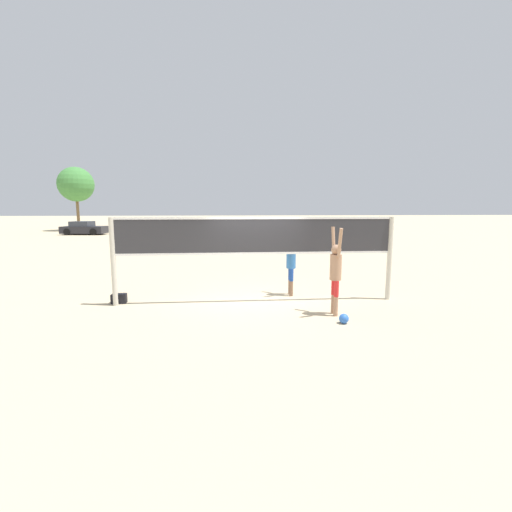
{
  "coord_description": "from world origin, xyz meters",
  "views": [
    {
      "loc": [
        -0.77,
        -9.24,
        2.63
      ],
      "look_at": [
        0.0,
        0.0,
        1.3
      ],
      "focal_mm": 24.0,
      "sensor_mm": 36.0,
      "label": 1
    }
  ],
  "objects_px": {
    "volleyball_net": "(256,244)",
    "parked_car_mid": "(84,229)",
    "parked_car_near": "(340,227)",
    "player_spiker": "(336,269)",
    "player_blocker": "(291,260)",
    "tree_left_cluster": "(76,185)",
    "gear_bag": "(119,299)",
    "volleyball": "(344,319)"
  },
  "relations": [
    {
      "from": "volleyball_net",
      "to": "parked_car_mid",
      "type": "height_order",
      "value": "volleyball_net"
    },
    {
      "from": "parked_car_near",
      "to": "parked_car_mid",
      "type": "height_order",
      "value": "parked_car_near"
    },
    {
      "from": "player_spiker",
      "to": "player_blocker",
      "type": "distance_m",
      "value": 2.1
    },
    {
      "from": "player_blocker",
      "to": "tree_left_cluster",
      "type": "bearing_deg",
      "value": -148.47
    },
    {
      "from": "parked_car_near",
      "to": "tree_left_cluster",
      "type": "xyz_separation_m",
      "value": [
        -28.56,
        5.25,
        4.51
      ]
    },
    {
      "from": "gear_bag",
      "to": "parked_car_near",
      "type": "xyz_separation_m",
      "value": [
        14.81,
        25.59,
        0.48
      ]
    },
    {
      "from": "player_blocker",
      "to": "parked_car_near",
      "type": "height_order",
      "value": "player_blocker"
    },
    {
      "from": "volleyball_net",
      "to": "tree_left_cluster",
      "type": "bearing_deg",
      "value": 119.44
    },
    {
      "from": "player_spiker",
      "to": "tree_left_cluster",
      "type": "relative_size",
      "value": 0.31
    },
    {
      "from": "gear_bag",
      "to": "player_blocker",
      "type": "bearing_deg",
      "value": 5.52
    },
    {
      "from": "parked_car_mid",
      "to": "tree_left_cluster",
      "type": "bearing_deg",
      "value": 121.12
    },
    {
      "from": "parked_car_near",
      "to": "parked_car_mid",
      "type": "xyz_separation_m",
      "value": [
        -25.64,
        -0.67,
        -0.03
      ]
    },
    {
      "from": "gear_bag",
      "to": "parked_car_mid",
      "type": "relative_size",
      "value": 0.09
    },
    {
      "from": "volleyball_net",
      "to": "player_blocker",
      "type": "xyz_separation_m",
      "value": [
        1.1,
        0.68,
        -0.58
      ]
    },
    {
      "from": "volleyball",
      "to": "volleyball_net",
      "type": "bearing_deg",
      "value": 133.75
    },
    {
      "from": "player_blocker",
      "to": "gear_bag",
      "type": "bearing_deg",
      "value": -84.48
    },
    {
      "from": "player_blocker",
      "to": "parked_car_mid",
      "type": "relative_size",
      "value": 0.49
    },
    {
      "from": "player_spiker",
      "to": "volleyball",
      "type": "distance_m",
      "value": 1.21
    },
    {
      "from": "volleyball_net",
      "to": "parked_car_near",
      "type": "bearing_deg",
      "value": 66.85
    },
    {
      "from": "player_spiker",
      "to": "parked_car_near",
      "type": "height_order",
      "value": "player_spiker"
    },
    {
      "from": "player_spiker",
      "to": "parked_car_near",
      "type": "bearing_deg",
      "value": -18.77
    },
    {
      "from": "player_spiker",
      "to": "volleyball",
      "type": "xyz_separation_m",
      "value": [
        0.02,
        -0.65,
        -1.02
      ]
    },
    {
      "from": "gear_bag",
      "to": "volleyball_net",
      "type": "bearing_deg",
      "value": -3.21
    },
    {
      "from": "player_spiker",
      "to": "parked_car_near",
      "type": "xyz_separation_m",
      "value": [
        9.2,
        27.09,
        -0.52
      ]
    },
    {
      "from": "volleyball",
      "to": "gear_bag",
      "type": "xyz_separation_m",
      "value": [
        -5.63,
        2.14,
        0.02
      ]
    },
    {
      "from": "gear_bag",
      "to": "tree_left_cluster",
      "type": "xyz_separation_m",
      "value": [
        -13.75,
        30.84,
        4.99
      ]
    },
    {
      "from": "player_spiker",
      "to": "parked_car_mid",
      "type": "height_order",
      "value": "player_spiker"
    },
    {
      "from": "player_blocker",
      "to": "parked_car_near",
      "type": "distance_m",
      "value": 27.01
    },
    {
      "from": "player_blocker",
      "to": "volleyball",
      "type": "distance_m",
      "value": 2.88
    },
    {
      "from": "player_blocker",
      "to": "gear_bag",
      "type": "xyz_separation_m",
      "value": [
        -4.89,
        -0.47,
        -0.93
      ]
    },
    {
      "from": "volleyball",
      "to": "parked_car_near",
      "type": "distance_m",
      "value": 29.22
    },
    {
      "from": "volleyball",
      "to": "tree_left_cluster",
      "type": "distance_m",
      "value": 38.58
    },
    {
      "from": "volleyball_net",
      "to": "player_spiker",
      "type": "height_order",
      "value": "volleyball_net"
    },
    {
      "from": "player_spiker",
      "to": "gear_bag",
      "type": "distance_m",
      "value": 5.89
    },
    {
      "from": "player_spiker",
      "to": "volleyball",
      "type": "bearing_deg",
      "value": -178.32
    },
    {
      "from": "volleyball_net",
      "to": "tree_left_cluster",
      "type": "relative_size",
      "value": 1.1
    },
    {
      "from": "parked_car_near",
      "to": "player_blocker",
      "type": "bearing_deg",
      "value": -118.66
    },
    {
      "from": "player_blocker",
      "to": "parked_car_mid",
      "type": "distance_m",
      "value": 29.07
    },
    {
      "from": "player_spiker",
      "to": "volleyball",
      "type": "relative_size",
      "value": 9.55
    },
    {
      "from": "volleyball_net",
      "to": "volleyball",
      "type": "relative_size",
      "value": 34.3
    },
    {
      "from": "player_blocker",
      "to": "volleyball",
      "type": "relative_size",
      "value": 8.96
    },
    {
      "from": "volleyball_net",
      "to": "volleyball",
      "type": "xyz_separation_m",
      "value": [
        1.85,
        -1.93,
        -1.53
      ]
    }
  ]
}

